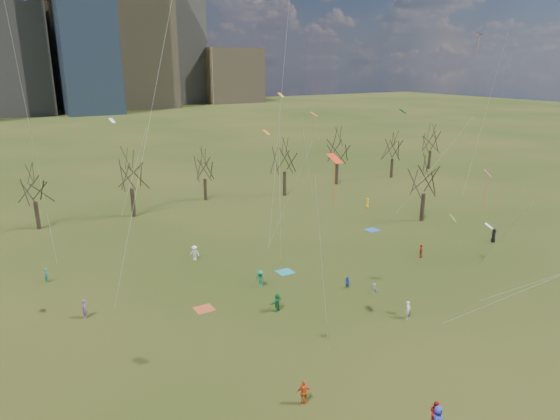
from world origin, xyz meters
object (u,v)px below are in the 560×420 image
blanket_crimson (204,309)px  person_2 (435,412)px  blanket_teal (285,272)px  person_0 (437,420)px  person_1 (408,310)px  person_4 (304,392)px  blanket_navy (372,230)px

blanket_crimson → person_2: (6.20, -20.44, 0.77)m
blanket_teal → person_0: 24.74m
person_1 → person_4: person_4 is taller
blanket_teal → person_0: person_0 is taller
blanket_crimson → person_0: person_0 is taller
blanket_navy → person_2: (-20.61, -29.32, 0.77)m
blanket_navy → blanket_crimson: size_ratio=1.00×
blanket_teal → person_4: bearing=-118.2°
blanket_teal → person_1: person_1 is taller
blanket_teal → blanket_navy: 17.50m
person_0 → person_1: size_ratio=1.16×
blanket_crimson → person_1: 17.44m
blanket_crimson → person_0: (5.65, -21.07, 0.89)m
person_0 → blanket_teal: bearing=54.7°
person_0 → blanket_crimson: bearing=80.4°
person_2 → person_4: bearing=48.2°
person_4 → person_0: bearing=153.6°
blanket_navy → person_2: size_ratio=1.03×
blanket_crimson → person_1: (14.05, -10.30, 0.77)m
person_0 → person_1: person_0 is taller
person_2 → person_1: bearing=-35.5°
person_0 → person_2: (0.55, 0.63, -0.13)m
person_1 → person_2: 12.83m
blanket_crimson → person_2: bearing=-73.1°
person_1 → person_4: (-13.53, -4.66, 0.05)m
blanket_crimson → person_0: 21.83m
blanket_navy → blanket_crimson: 28.24m
blanket_teal → blanket_crimson: 10.75m
person_0 → blanket_navy: bearing=30.2°
blanket_navy → person_1: bearing=-123.6°
person_1 → blanket_navy: bearing=28.8°
person_0 → person_1: bearing=27.5°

